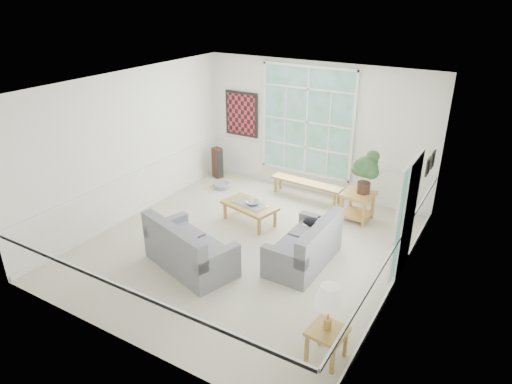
# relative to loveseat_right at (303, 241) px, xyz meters

# --- Properties ---
(floor) EXTENTS (5.50, 6.00, 0.01)m
(floor) POSITION_rel_loveseat_right_xyz_m (-1.16, -0.02, -0.43)
(floor) COLOR #BAB39C
(floor) RESTS_ON ground
(ceiling) EXTENTS (5.50, 6.00, 0.02)m
(ceiling) POSITION_rel_loveseat_right_xyz_m (-1.16, -0.02, 2.58)
(ceiling) COLOR white
(ceiling) RESTS_ON ground
(wall_back) EXTENTS (5.50, 0.02, 3.00)m
(wall_back) POSITION_rel_loveseat_right_xyz_m (-1.16, 2.98, 1.08)
(wall_back) COLOR white
(wall_back) RESTS_ON ground
(wall_front) EXTENTS (5.50, 0.02, 3.00)m
(wall_front) POSITION_rel_loveseat_right_xyz_m (-1.16, -3.02, 1.08)
(wall_front) COLOR white
(wall_front) RESTS_ON ground
(wall_left) EXTENTS (0.02, 6.00, 3.00)m
(wall_left) POSITION_rel_loveseat_right_xyz_m (-3.91, -0.02, 1.08)
(wall_left) COLOR white
(wall_left) RESTS_ON ground
(wall_right) EXTENTS (0.02, 6.00, 3.00)m
(wall_right) POSITION_rel_loveseat_right_xyz_m (1.59, -0.02, 1.08)
(wall_right) COLOR white
(wall_right) RESTS_ON ground
(window_back) EXTENTS (2.30, 0.08, 2.40)m
(window_back) POSITION_rel_loveseat_right_xyz_m (-1.36, 2.94, 1.23)
(window_back) COLOR white
(window_back) RESTS_ON wall_back
(entry_door) EXTENTS (0.08, 0.90, 2.10)m
(entry_door) POSITION_rel_loveseat_right_xyz_m (1.55, 0.58, 0.63)
(entry_door) COLOR white
(entry_door) RESTS_ON floor
(door_sidelight) EXTENTS (0.08, 0.26, 1.90)m
(door_sidelight) POSITION_rel_loveseat_right_xyz_m (1.55, -0.05, 0.73)
(door_sidelight) COLOR white
(door_sidelight) RESTS_ON wall_right
(wall_art) EXTENTS (0.90, 0.06, 1.10)m
(wall_art) POSITION_rel_loveseat_right_xyz_m (-3.11, 2.93, 1.18)
(wall_art) COLOR maroon
(wall_art) RESTS_ON wall_back
(wall_frame_near) EXTENTS (0.04, 0.26, 0.32)m
(wall_frame_near) POSITION_rel_loveseat_right_xyz_m (1.55, 1.73, 1.13)
(wall_frame_near) COLOR black
(wall_frame_near) RESTS_ON wall_right
(wall_frame_far) EXTENTS (0.04, 0.26, 0.32)m
(wall_frame_far) POSITION_rel_loveseat_right_xyz_m (1.55, 2.13, 1.13)
(wall_frame_far) COLOR black
(wall_frame_far) RESTS_ON wall_right
(loveseat_right) EXTENTS (0.83, 1.58, 0.85)m
(loveseat_right) POSITION_rel_loveseat_right_xyz_m (0.00, 0.00, 0.00)
(loveseat_right) COLOR slate
(loveseat_right) RESTS_ON floor
(loveseat_front) EXTENTS (1.83, 1.30, 0.90)m
(loveseat_front) POSITION_rel_loveseat_right_xyz_m (-1.61, -1.09, 0.02)
(loveseat_front) COLOR slate
(loveseat_front) RESTS_ON floor
(coffee_table) EXTENTS (1.23, 0.85, 0.42)m
(coffee_table) POSITION_rel_loveseat_right_xyz_m (-1.58, 0.79, -0.22)
(coffee_table) COLOR #A47936
(coffee_table) RESTS_ON floor
(pewter_bowl) EXTENTS (0.43, 0.43, 0.08)m
(pewter_bowl) POSITION_rel_loveseat_right_xyz_m (-1.51, 0.82, 0.03)
(pewter_bowl) COLOR gray
(pewter_bowl) RESTS_ON coffee_table
(window_bench) EXTENTS (1.72, 0.42, 0.40)m
(window_bench) POSITION_rel_loveseat_right_xyz_m (-1.09, 2.48, -0.23)
(window_bench) COLOR #A47936
(window_bench) RESTS_ON floor
(end_table) EXTENTS (0.64, 0.64, 0.61)m
(end_table) POSITION_rel_loveseat_right_xyz_m (0.26, 2.05, -0.12)
(end_table) COLOR #A47936
(end_table) RESTS_ON floor
(houseplant) EXTENTS (0.72, 0.72, 0.91)m
(houseplant) POSITION_rel_loveseat_right_xyz_m (0.34, 2.10, 0.64)
(houseplant) COLOR #2D4F28
(houseplant) RESTS_ON end_table
(side_table) EXTENTS (0.50, 0.50, 0.47)m
(side_table) POSITION_rel_loveseat_right_xyz_m (1.24, -1.91, -0.19)
(side_table) COLOR #A47936
(side_table) RESTS_ON floor
(table_lamp) EXTENTS (0.46, 0.46, 0.65)m
(table_lamp) POSITION_rel_loveseat_right_xyz_m (1.22, -1.88, 0.37)
(table_lamp) COLOR white
(table_lamp) RESTS_ON side_table
(pet_bed) EXTENTS (0.49, 0.49, 0.13)m
(pet_bed) POSITION_rel_loveseat_right_xyz_m (-3.09, 1.96, -0.36)
(pet_bed) COLOR gray
(pet_bed) RESTS_ON floor
(floor_speaker) EXTENTS (0.30, 0.27, 0.78)m
(floor_speaker) POSITION_rel_loveseat_right_xyz_m (-3.56, 2.48, -0.04)
(floor_speaker) COLOR #361F16
(floor_speaker) RESTS_ON floor
(cat) EXTENTS (0.43, 0.36, 0.17)m
(cat) POSITION_rel_loveseat_right_xyz_m (-0.08, 0.55, 0.10)
(cat) COLOR black
(cat) RESTS_ON loveseat_right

